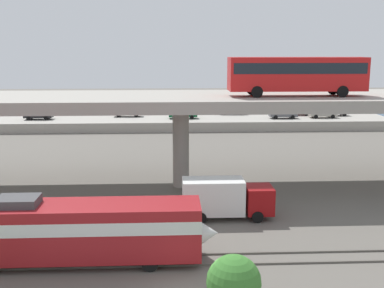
{
  "coord_description": "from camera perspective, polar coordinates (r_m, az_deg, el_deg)",
  "views": [
    {
      "loc": [
        -1.06,
        -23.0,
        12.69
      ],
      "look_at": [
        1.26,
        24.93,
        3.01
      ],
      "focal_mm": 44.68,
      "sensor_mm": 36.0,
      "label": 1
    }
  ],
  "objects": [
    {
      "name": "parked_car_5",
      "position": [
        78.52,
        10.78,
        3.59
      ],
      "size": [
        4.44,
        1.86,
        1.5
      ],
      "color": "#515459",
      "rests_on": "pier_parking_lot"
    },
    {
      "name": "parked_car_7",
      "position": [
        79.78,
        -17.82,
        3.36
      ],
      "size": [
        4.36,
        1.99,
        1.5
      ],
      "rotation": [
        0.0,
        0.0,
        3.14
      ],
      "color": "black",
      "rests_on": "pier_parking_lot"
    },
    {
      "name": "harbor_water",
      "position": [
        101.8,
        -2.16,
        4.24
      ],
      "size": [
        140.0,
        36.0,
        0.01
      ],
      "primitive_type": "cube",
      "color": "navy",
      "rests_on": "ground_plane"
    },
    {
      "name": "parked_car_1",
      "position": [
        80.61,
        15.32,
        3.58
      ],
      "size": [
        4.46,
        1.85,
        1.5
      ],
      "color": "#9E998C",
      "rests_on": "pier_parking_lot"
    },
    {
      "name": "parked_car_2",
      "position": [
        79.84,
        -7.65,
        3.81
      ],
      "size": [
        4.66,
        1.82,
        1.5
      ],
      "rotation": [
        0.0,
        0.0,
        3.14
      ],
      "color": "#B7B7BC",
      "rests_on": "pier_parking_lot"
    },
    {
      "name": "service_truck_east",
      "position": [
        36.25,
        3.93,
        -6.38
      ],
      "size": [
        6.8,
        2.46,
        3.04
      ],
      "color": "maroon",
      "rests_on": "ground_plane"
    },
    {
      "name": "rail_strip_far",
      "position": [
        30.51,
        -0.55,
        -13.05
      ],
      "size": [
        110.0,
        0.12,
        0.12
      ],
      "primitive_type": "cube",
      "color": "#59544C",
      "rests_on": "ground_plane"
    },
    {
      "name": "highway_overpass",
      "position": [
        43.29,
        -1.36,
        4.91
      ],
      "size": [
        96.0,
        11.16,
        8.5
      ],
      "color": "#9E998E",
      "rests_on": "ground_plane"
    },
    {
      "name": "shrub_right",
      "position": [
        24.55,
        5.0,
        -16.1
      ],
      "size": [
        2.74,
        2.74,
        2.74
      ],
      "primitive_type": "sphere",
      "color": "#3A792D",
      "rests_on": "ground_plane"
    },
    {
      "name": "transit_bus_on_overpass",
      "position": [
        43.27,
        12.4,
        8.32
      ],
      "size": [
        12.0,
        2.68,
        3.4
      ],
      "rotation": [
        0.0,
        0.0,
        3.14
      ],
      "color": "red",
      "rests_on": "highway_overpass"
    },
    {
      "name": "parked_car_6",
      "position": [
        77.05,
        -1.06,
        3.64
      ],
      "size": [
        4.56,
        1.93,
        1.5
      ],
      "rotation": [
        0.0,
        0.0,
        3.14
      ],
      "color": "#0C4C26",
      "rests_on": "pier_parking_lot"
    },
    {
      "name": "train_locomotive",
      "position": [
        29.46,
        -13.24,
        -9.79
      ],
      "size": [
        16.96,
        3.04,
        4.18
      ],
      "color": "maroon",
      "rests_on": "ground_plane"
    },
    {
      "name": "parked_car_4",
      "position": [
        82.24,
        4.85,
        4.09
      ],
      "size": [
        4.56,
        1.98,
        1.5
      ],
      "rotation": [
        0.0,
        0.0,
        3.14
      ],
      "color": "#515459",
      "rests_on": "pier_parking_lot"
    },
    {
      "name": "parked_car_0",
      "position": [
        82.94,
        12.48,
        3.93
      ],
      "size": [
        4.15,
        1.93,
        1.5
      ],
      "color": "maroon",
      "rests_on": "pier_parking_lot"
    },
    {
      "name": "pier_parking_lot",
      "position": [
        78.91,
        -1.97,
        2.7
      ],
      "size": [
        69.29,
        12.51,
        1.51
      ],
      "primitive_type": "cube",
      "color": "#9E998E",
      "rests_on": "ground_plane"
    },
    {
      "name": "rail_strip_near",
      "position": [
        29.15,
        -0.44,
        -14.27
      ],
      "size": [
        110.0,
        0.12,
        0.12
      ],
      "primitive_type": "cube",
      "color": "#59544C",
      "rests_on": "ground_plane"
    },
    {
      "name": "parked_car_3",
      "position": [
        83.9,
        16.74,
        3.8
      ],
      "size": [
        4.3,
        1.86,
        1.5
      ],
      "rotation": [
        0.0,
        0.0,
        3.14
      ],
      "color": "#B7B7BC",
      "rests_on": "pier_parking_lot"
    }
  ]
}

